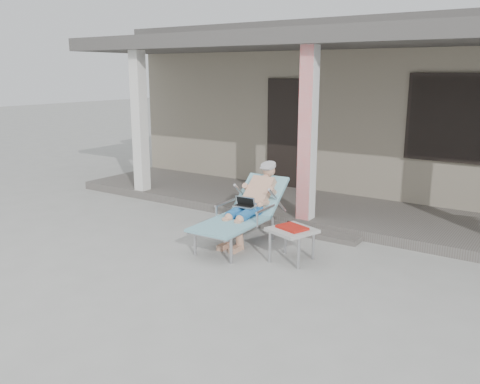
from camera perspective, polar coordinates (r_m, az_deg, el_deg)
The scene contains 7 objects.
ground at distance 6.30m, azimuth -1.66°, elevation -8.82°, with size 60.00×60.00×0.00m, color #9E9E99.
house at distance 11.76m, azimuth 17.27°, elevation 9.32°, with size 10.40×5.40×3.30m.
porch_deck at distance 8.76m, azimuth 9.82°, elevation -2.07°, with size 10.00×2.00×0.15m, color #605B56.
porch_overhang at distance 8.41m, azimuth 10.42°, elevation 15.96°, with size 10.00×2.30×2.85m.
porch_step at distance 7.78m, azimuth 6.31°, elevation -4.23°, with size 2.00×0.30×0.07m, color #605B56.
lounger at distance 7.14m, azimuth 0.77°, elevation -0.15°, with size 0.72×1.79×1.15m.
side_table at distance 6.52m, azimuth 5.87°, elevation -4.47°, with size 0.65×0.65×0.46m.
Camera 1 is at (3.40, -4.74, 2.38)m, focal length 38.00 mm.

